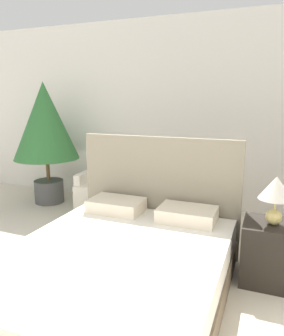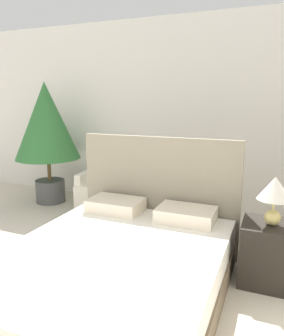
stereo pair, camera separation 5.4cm
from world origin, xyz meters
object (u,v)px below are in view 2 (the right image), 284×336
nightstand (271,254)px  table_lamp (275,192)px  armchair_near_window_left (102,193)px  armchair_near_window_right (159,200)px  bed (118,266)px  potted_palm (47,125)px

nightstand → table_lamp: (-0.02, -0.03, 0.60)m
armchair_near_window_left → nightstand: (2.43, -1.16, 0.00)m
armchair_near_window_right → nightstand: bearing=-39.8°
nightstand → table_lamp: size_ratio=1.29×
bed → armchair_near_window_right: bearing=98.8°
nightstand → table_lamp: table_lamp is taller
potted_palm → table_lamp: bearing=-20.1°
potted_palm → nightstand: 3.80m
armchair_near_window_left → table_lamp: bearing=-31.6°
armchair_near_window_right → nightstand: 1.91m
armchair_near_window_right → table_lamp: bearing=-40.8°
bed → table_lamp: bed is taller
bed → nightstand: bearing=30.4°
armchair_near_window_right → table_lamp: size_ratio=1.99×
armchair_near_window_left → table_lamp: table_lamp is taller
armchair_near_window_right → potted_palm: potted_palm is taller
bed → armchair_near_window_left: 2.24m
armchair_near_window_left → armchair_near_window_right: bearing=-5.4°
potted_palm → nightstand: potted_palm is taller
bed → armchair_near_window_left: bearing=122.8°
bed → armchair_near_window_right: size_ratio=2.51×
armchair_near_window_left → potted_palm: potted_palm is taller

